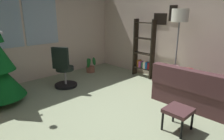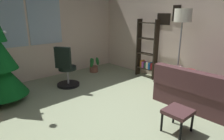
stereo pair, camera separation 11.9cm
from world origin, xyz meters
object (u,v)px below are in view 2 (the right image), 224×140
at_px(couch, 211,93).
at_px(office_chair, 66,71).
at_px(potted_plant, 94,66).
at_px(floor_lamp, 182,21).
at_px(bookshelf, 147,52).
at_px(footstool, 178,113).

relative_size(couch, office_chair, 1.71).
bearing_deg(office_chair, couch, -60.34).
height_order(couch, office_chair, office_chair).
bearing_deg(potted_plant, floor_lamp, -76.80).
bearing_deg(couch, potted_plant, 96.67).
xyz_separation_m(bookshelf, floor_lamp, (-0.29, -1.13, 0.89)).
bearing_deg(bookshelf, footstool, -131.08).
bearing_deg(office_chair, bookshelf, -21.79).
xyz_separation_m(couch, potted_plant, (-0.39, 3.37, -0.08)).
bearing_deg(footstool, couch, 1.01).
bearing_deg(floor_lamp, potted_plant, 103.20).
relative_size(couch, floor_lamp, 0.94).
relative_size(bookshelf, floor_lamp, 0.87).
distance_m(footstool, bookshelf, 2.72).
bearing_deg(bookshelf, floor_lamp, -104.21).
height_order(office_chair, floor_lamp, floor_lamp).
bearing_deg(footstool, floor_lamp, 31.11).
xyz_separation_m(couch, office_chair, (-1.62, 2.84, 0.13)).
bearing_deg(office_chair, floor_lamp, -47.43).
relative_size(footstool, floor_lamp, 0.22).
bearing_deg(couch, bookshelf, 76.53).
bearing_deg(floor_lamp, bookshelf, 75.79).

